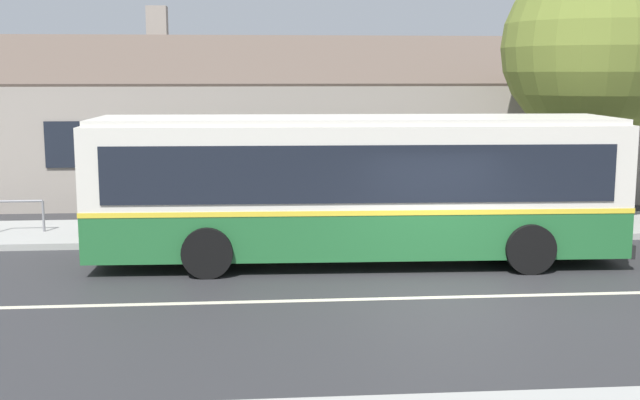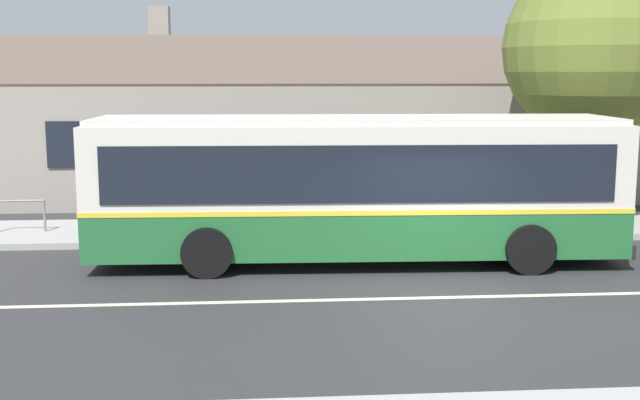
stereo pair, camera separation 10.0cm
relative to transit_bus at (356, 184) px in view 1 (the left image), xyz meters
name	(u,v)px [view 1 (the left image)]	position (x,y,z in m)	size (l,w,h in m)	color
ground_plane	(450,297)	(1.32, -2.90, -1.64)	(300.00, 300.00, 0.00)	#2D2D30
sidewalk_far	(392,229)	(1.32, 3.10, -1.57)	(60.00, 3.00, 0.15)	#9E9E99
lane_divider_stripe	(450,297)	(1.32, -2.90, -1.64)	(60.00, 0.16, 0.01)	beige
community_building	(363,131)	(1.75, 11.65, 0.26)	(26.69, 10.41, 6.25)	gray
transit_bus	(356,184)	(0.00, 0.00, 0.00)	(11.03, 3.01, 3.04)	#236633
bench_by_building	(130,215)	(-5.10, 2.81, -1.08)	(1.52, 0.51, 0.94)	brown
street_tree_primary	(594,48)	(6.68, 3.90, 2.93)	(4.74, 4.74, 6.95)	#4C3828
bus_stop_sign	(582,170)	(5.76, 2.09, 0.00)	(0.36, 0.07, 2.40)	gray
bike_rack	(20,210)	(-7.74, 3.06, -0.96)	(1.16, 0.06, 0.78)	slate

